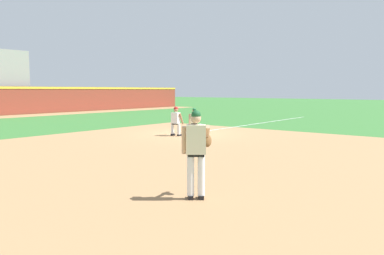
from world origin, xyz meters
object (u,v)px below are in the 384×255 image
object	(u,v)px
first_baseman	(195,119)
baserunner	(176,120)
first_base_bag	(188,133)
pitcher	(197,149)
baseball	(188,153)

from	to	relation	value
first_baseman	baserunner	size ratio (longest dim) A/B	0.92
first_base_bag	first_baseman	bearing A→B (deg)	-7.10
first_baseman	baserunner	world-z (taller)	baserunner
first_base_bag	first_baseman	world-z (taller)	first_baseman
pitcher	first_baseman	bearing A→B (deg)	38.17
baserunner	first_base_bag	bearing A→B (deg)	3.15
first_base_bag	baserunner	world-z (taller)	baserunner
baseball	pitcher	world-z (taller)	pitcher
first_baseman	pitcher	bearing A→B (deg)	-141.83
baseball	baserunner	distance (m)	5.46
baseball	baserunner	size ratio (longest dim) A/B	0.05
pitcher	baserunner	size ratio (longest dim) A/B	1.27
baseball	first_baseman	world-z (taller)	first_baseman
first_base_bag	first_baseman	size ratio (longest dim) A/B	0.28
first_base_bag	baseball	bearing A→B (deg)	-141.27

